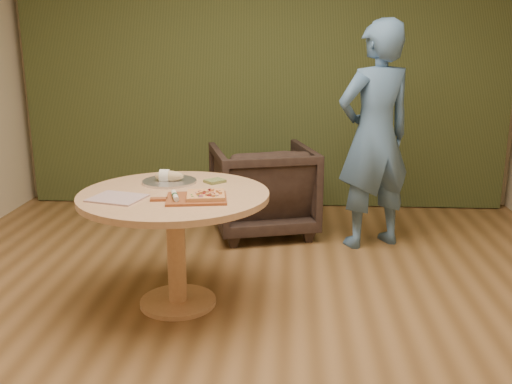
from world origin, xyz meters
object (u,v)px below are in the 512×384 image
at_px(pizza_paddle, 195,199).
at_px(flatbread_pizza, 206,195).
at_px(armchair, 263,185).
at_px(bread_roll, 168,176).
at_px(serving_tray, 169,181).
at_px(pedestal_table, 175,214).
at_px(person_standing, 375,137).
at_px(cutlery_roll, 175,196).

height_order(pizza_paddle, flatbread_pizza, flatbread_pizza).
bearing_deg(armchair, bread_roll, 50.14).
bearing_deg(armchair, flatbread_pizza, 65.84).
bearing_deg(armchair, serving_tray, 50.48).
bearing_deg(serving_tray, pizza_paddle, -59.62).
relative_size(pedestal_table, armchair, 1.37).
bearing_deg(armchair, pizza_paddle, 63.68).
bearing_deg(pedestal_table, person_standing, 41.29).
xyz_separation_m(flatbread_pizza, cutlery_roll, (-0.18, -0.04, 0.00)).
distance_m(cutlery_roll, serving_tray, 0.45).
relative_size(cutlery_roll, armchair, 0.23).
height_order(armchair, person_standing, person_standing).
height_order(flatbread_pizza, bread_roll, bread_roll).
bearing_deg(serving_tray, cutlery_roll, -73.80).
bearing_deg(person_standing, pedestal_table, 15.59).
relative_size(cutlery_roll, serving_tray, 0.55).
height_order(serving_tray, person_standing, person_standing).
bearing_deg(bread_roll, pedestal_table, -70.10).
relative_size(pedestal_table, person_standing, 0.65).
distance_m(bread_roll, person_standing, 1.77).
bearing_deg(pizza_paddle, flatbread_pizza, 2.70).
xyz_separation_m(pedestal_table, person_standing, (1.38, 1.21, 0.30)).
bearing_deg(cutlery_roll, serving_tray, 89.03).
relative_size(flatbread_pizza, bread_roll, 1.30).
distance_m(flatbread_pizza, serving_tray, 0.49).
height_order(serving_tray, armchair, armchair).
bearing_deg(pizza_paddle, cutlery_roll, -176.10).
bearing_deg(bread_roll, flatbread_pizza, -51.43).
bearing_deg(serving_tray, person_standing, 33.48).
height_order(cutlery_roll, armchair, armchair).
height_order(pizza_paddle, serving_tray, serving_tray).
xyz_separation_m(flatbread_pizza, bread_roll, (-0.31, 0.39, 0.02)).
distance_m(pedestal_table, person_standing, 1.86).
bearing_deg(pedestal_table, pizza_paddle, -45.05).
relative_size(bread_roll, armchair, 0.22).
height_order(bread_roll, armchair, armchair).
xyz_separation_m(flatbread_pizza, person_standing, (1.16, 1.36, 0.13)).
xyz_separation_m(cutlery_roll, person_standing, (1.34, 1.39, 0.13)).
distance_m(serving_tray, person_standing, 1.76).
xyz_separation_m(cutlery_roll, serving_tray, (-0.12, 0.43, -0.02)).
height_order(pizza_paddle, cutlery_roll, cutlery_roll).
bearing_deg(serving_tray, bread_roll, 180.00).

